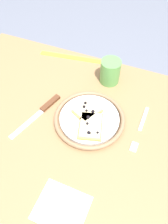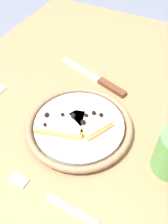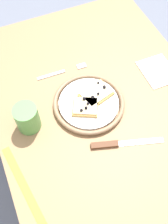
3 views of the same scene
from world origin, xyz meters
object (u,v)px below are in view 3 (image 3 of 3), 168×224
Objects in this scene: plate at (89,103)px; pizza_slice_far at (85,107)px; fork at (63,71)px; measuring_tape at (25,188)px; pizza_slice_near at (96,94)px; knife at (115,144)px; dining_table at (104,121)px; napkin at (158,71)px; cup at (27,118)px.

pizza_slice_far is at bearing -51.19° from plate.
fork reaches higher than measuring_tape.
pizza_slice_near reaches higher than plate.
pizza_slice_near is at bearing 115.93° from plate.
plate is 0.35m from measuring_tape.
plate is 1.26× the size of fork.
pizza_slice_near is 0.19m from knife.
dining_table is at bearing 48.98° from plate.
pizza_slice_far reaches higher than knife.
plate reaches higher than napkin.
dining_table is 0.25m from fork.
pizza_slice_near reaches higher than fork.
measuring_tape is at bearing -86.36° from knife.
pizza_slice_far is 0.20m from cup.
napkin is (-0.23, 0.60, 0.00)m from measuring_tape.
knife is at bearing 7.27° from fork.
dining_table is 4.77× the size of knife.
dining_table is 7.82× the size of napkin.
pizza_slice_near reaches higher than measuring_tape.
knife is at bearing 85.32° from measuring_tape.
plate is at bearing 128.81° from pizza_slice_far.
pizza_slice_far is at bearing -167.20° from knife.
pizza_slice_near is 0.54× the size of knife.
cup reaches higher than pizza_slice_near.
dining_table is 4.42× the size of plate.
dining_table is at bearing -73.98° from napkin.
pizza_slice_far reaches higher than fork.
pizza_slice_far is at bearing 84.00° from cup.
dining_table is 0.11m from plate.
dining_table is at bearing 19.19° from fork.
plate is 0.22m from cup.
fork is at bearing -160.81° from dining_table.
knife is 0.36m from fork.
cup is at bearing -96.00° from pizza_slice_far.
napkin is (-0.08, 0.26, 0.09)m from dining_table.
cup is at bearing 150.37° from measuring_tape.
measuring_tape is at bearing -57.08° from pizza_slice_far.
napkin is (-0.21, 0.29, -0.00)m from knife.
pizza_slice_far is (-0.02, -0.07, 0.11)m from dining_table.
cup reaches higher than napkin.
plate is 1.08× the size of knife.
fork is at bearing -170.53° from plate.
plate is (-0.04, -0.05, 0.10)m from dining_table.
fork is 0.67× the size of measuring_tape.
measuring_tape is (0.19, -0.29, -0.01)m from plate.
cup is (0.17, -0.19, 0.05)m from fork.
pizza_slice_near is 0.39m from measuring_tape.
measuring_tape is at bearing -56.64° from plate.
pizza_slice_near is at bearing 114.28° from measuring_tape.
measuring_tape is (0.20, -0.08, -0.05)m from cup.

